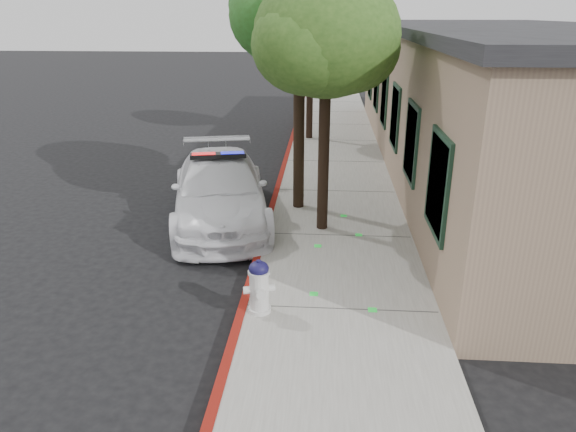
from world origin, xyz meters
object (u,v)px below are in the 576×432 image
at_px(clapboard_building, 507,100).
at_px(police_car, 220,190).
at_px(street_tree_near, 327,41).
at_px(street_tree_mid, 300,12).
at_px(fire_hydrant, 259,286).
at_px(street_tree_far, 312,26).

xyz_separation_m(clapboard_building, police_car, (-7.77, -4.94, -1.37)).
relative_size(clapboard_building, street_tree_near, 3.99).
distance_m(street_tree_near, street_tree_mid, 1.59).
bearing_deg(fire_hydrant, police_car, 94.46).
height_order(fire_hydrant, street_tree_mid, street_tree_mid).
bearing_deg(fire_hydrant, street_tree_far, 74.03).
height_order(police_car, street_tree_near, street_tree_near).
bearing_deg(street_tree_mid, street_tree_far, 89.76).
bearing_deg(street_tree_near, clapboard_building, 46.11).
bearing_deg(street_tree_far, police_car, -102.42).
bearing_deg(street_tree_far, street_tree_mid, -90.24).
height_order(fire_hydrant, street_tree_far, street_tree_far).
xyz_separation_m(fire_hydrant, street_tree_far, (0.38, 12.44, 3.53)).
distance_m(police_car, street_tree_mid, 4.27).
bearing_deg(clapboard_building, street_tree_mid, -144.86).
bearing_deg(street_tree_far, fire_hydrant, -91.74).
bearing_deg(fire_hydrant, street_tree_near, 60.84).
relative_size(police_car, street_tree_near, 1.05).
height_order(police_car, fire_hydrant, police_car).
relative_size(clapboard_building, street_tree_mid, 3.56).
relative_size(police_car, street_tree_far, 1.04).
distance_m(clapboard_building, street_tree_mid, 7.73).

